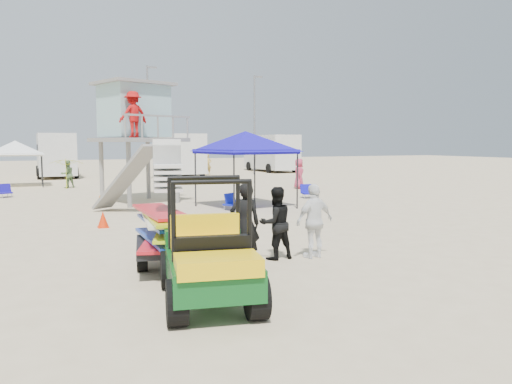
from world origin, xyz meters
name	(u,v)px	position (x,y,z in m)	size (l,w,h in m)	color
ground	(294,269)	(0.00, 0.00, 0.00)	(140.00, 140.00, 0.00)	beige
utility_cart	(208,246)	(-2.32, -1.32, 0.93)	(1.80, 2.84, 2.00)	#0B4B19
surf_trailer	(170,223)	(-2.32, 1.01, 0.96)	(1.77, 2.69, 2.35)	black
man_left	(245,224)	(-0.80, 0.71, 0.88)	(0.64, 0.42, 1.76)	black
man_mid	(276,223)	(0.05, 0.96, 0.81)	(0.79, 0.61, 1.62)	black
man_right	(315,221)	(0.90, 0.71, 0.84)	(0.98, 0.41, 1.67)	white
lifeguard_tower	(135,115)	(-0.67, 12.85, 3.74)	(4.00, 4.00, 5.02)	gray
canopy_blue	(245,135)	(2.96, 9.40, 2.89)	(3.59, 3.59, 3.44)	black
canopy_white_c	(15,143)	(-5.56, 23.94, 2.55)	(2.98, 2.98, 3.10)	black
umbrella_b	(67,173)	(-2.96, 21.00, 0.86)	(1.88, 1.91, 1.72)	#CACF12
cone_near	(103,219)	(-2.88, 6.85, 0.25)	(0.34, 0.34, 0.50)	red
cone_far	(100,201)	(-2.35, 11.75, 0.25)	(0.34, 0.34, 0.50)	#D95E06
beach_chair_a	(5,191)	(-5.96, 17.54, 0.31)	(0.71, 0.79, 0.64)	#180E9F
beach_chair_b	(231,202)	(2.16, 8.98, 0.31)	(0.71, 0.79, 0.64)	#101CB1
beach_chair_c	(307,191)	(6.95, 11.35, 0.31)	(0.66, 0.72, 0.64)	#1210B0
rv_mid_left	(56,153)	(-3.00, 31.49, 1.80)	(2.65, 6.50, 3.25)	silver
rv_mid_right	(178,152)	(6.00, 29.99, 1.80)	(2.64, 7.00, 3.25)	silver
rv_far_right	(271,151)	(15.00, 31.49, 1.80)	(2.64, 6.60, 3.25)	silver
light_pole_left	(148,123)	(3.00, 27.00, 4.00)	(0.14, 0.14, 8.00)	slate
light_pole_right	(254,125)	(12.00, 28.50, 4.00)	(0.14, 0.14, 8.00)	slate
distant_beachgoers	(192,171)	(4.30, 20.83, 0.82)	(12.65, 14.42, 1.70)	#BE3656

